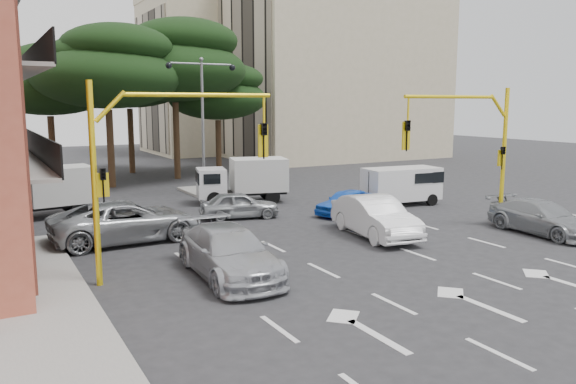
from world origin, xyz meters
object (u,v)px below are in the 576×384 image
car_silver_parked (542,217)px  car_blue_compact (346,202)px  car_silver_cross_b (239,205)px  box_truck_b (243,181)px  car_silver_cross_a (127,221)px  van_white (401,186)px  signal_mast_left (155,152)px  street_lamp_center (202,102)px  car_silver_wagon (229,252)px  signal_mast_right (475,139)px  car_white_hatch (375,217)px  box_truck_a (41,193)px

car_silver_parked → car_blue_compact: bearing=125.5°
car_silver_cross_b → box_truck_b: bearing=-13.5°
car_silver_cross_a → car_silver_cross_b: 6.02m
van_white → car_silver_parked: bearing=10.2°
car_silver_parked → box_truck_b: (-7.70, 12.79, 0.52)m
car_blue_compact → car_silver_parked: size_ratio=0.76×
signal_mast_left → van_white: signal_mast_left is taller
street_lamp_center → car_silver_cross_b: 8.53m
box_truck_b → signal_mast_left: bearing=159.3°
car_silver_wagon → car_silver_cross_b: size_ratio=1.43×
signal_mast_right → car_silver_parked: size_ratio=1.27×
signal_mast_left → car_blue_compact: bearing=26.0°
car_silver_cross_b → car_silver_parked: car_silver_parked is taller
car_silver_cross_b → car_silver_wagon: bearing=167.2°
car_white_hatch → car_silver_wagon: bearing=-155.4°
car_white_hatch → box_truck_a: size_ratio=1.02×
signal_mast_left → box_truck_b: bearing=54.1°
car_silver_cross_a → box_truck_a: size_ratio=1.20×
signal_mast_left → box_truck_a: 12.07m
signal_mast_left → van_white: size_ratio=1.48×
street_lamp_center → box_truck_a: street_lamp_center is taller
signal_mast_right → van_white: (1.26, 6.03, -2.87)m
car_silver_parked → car_silver_wagon: bearing=178.7°
signal_mast_left → car_white_hatch: signal_mast_left is taller
signal_mast_left → street_lamp_center: size_ratio=0.77×
signal_mast_right → car_silver_parked: 4.23m
signal_mast_left → car_silver_parked: 15.96m
signal_mast_right → box_truck_b: signal_mast_right is taller
car_white_hatch → signal_mast_left: bearing=-165.1°
box_truck_a → signal_mast_left: bearing=-176.6°
car_blue_compact → street_lamp_center: bearing=-173.6°
car_white_hatch → car_blue_compact: 4.60m
car_white_hatch → box_truck_b: (-1.38, 9.80, 0.39)m
signal_mast_left → box_truck_a: signal_mast_left is taller
car_white_hatch → van_white: 7.61m
signal_mast_left → car_silver_cross_a: (0.21, 5.01, -3.08)m
car_silver_wagon → car_silver_cross_b: car_silver_wagon is taller
box_truck_b → signal_mast_right: bearing=-136.5°
car_blue_compact → signal_mast_left: bearing=-82.1°
car_blue_compact → car_silver_cross_a: 10.59m
box_truck_a → car_silver_cross_b: bearing=-126.7°
box_truck_a → car_silver_cross_a: bearing=-167.2°
street_lamp_center → car_blue_compact: (3.99, -8.73, -4.81)m
van_white → car_blue_compact: bearing=-73.8°
signal_mast_left → box_truck_a: (-2.20, 11.56, -2.70)m
signal_mast_right → street_lamp_center: 15.65m
car_white_hatch → car_silver_parked: size_ratio=1.04×
street_lamp_center → box_truck_b: (1.00, -3.23, -4.23)m
signal_mast_left → box_truck_b: size_ratio=1.23×
street_lamp_center → van_white: street_lamp_center is taller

